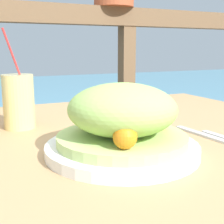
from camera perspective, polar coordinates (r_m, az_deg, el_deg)
patio_table at (r=0.79m, az=0.76°, el=-10.06°), size 1.09×0.88×0.73m
railing_fence at (r=1.52m, az=-12.82°, el=6.44°), size 2.80×0.08×1.13m
salad_plate at (r=0.58m, az=1.89°, el=-2.18°), size 0.29×0.29×0.14m
drink_glass at (r=0.80m, az=-16.69°, el=1.86°), size 0.08×0.08×0.24m
fork at (r=0.74m, az=16.63°, el=-4.12°), size 0.03×0.18×0.00m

